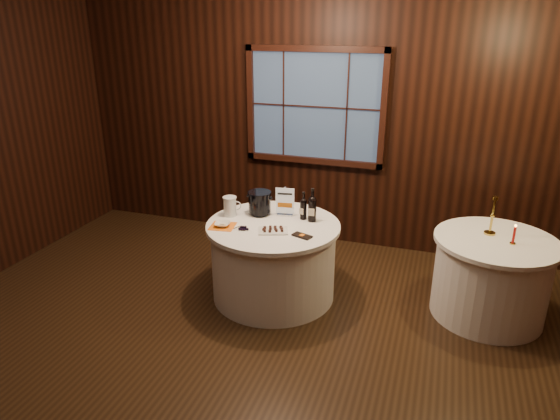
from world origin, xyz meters
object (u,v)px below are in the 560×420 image
(chocolate_plate, at_px, (273,230))
(red_candle, at_px, (514,236))
(main_table, at_px, (273,260))
(grape_bunch, at_px, (243,228))
(side_table, at_px, (491,277))
(ice_bucket, at_px, (260,203))
(sign_stand, at_px, (285,206))
(chocolate_box, at_px, (302,236))
(brass_candlestick, at_px, (492,221))
(port_bottle_right, at_px, (312,207))
(glass_pitcher, at_px, (230,206))
(cracker_bowl, at_px, (222,224))
(port_bottle_left, at_px, (303,207))

(chocolate_plate, relative_size, red_candle, 1.72)
(main_table, distance_m, grape_bunch, 0.51)
(side_table, relative_size, ice_bucket, 4.56)
(sign_stand, xyz_separation_m, ice_bucket, (-0.25, -0.05, 0.02))
(ice_bucket, bearing_deg, chocolate_box, -35.07)
(chocolate_box, bearing_deg, side_table, 36.14)
(ice_bucket, height_order, brass_candlestick, brass_candlestick)
(port_bottle_right, xyz_separation_m, ice_bucket, (-0.54, 0.00, -0.02))
(ice_bucket, height_order, chocolate_plate, ice_bucket)
(main_table, bearing_deg, sign_stand, 81.34)
(brass_candlestick, bearing_deg, ice_bucket, -174.42)
(grape_bunch, height_order, red_candle, red_candle)
(glass_pitcher, bearing_deg, side_table, -18.90)
(glass_pitcher, bearing_deg, cracker_bowl, -105.62)
(grape_bunch, bearing_deg, brass_candlestick, 16.30)
(grape_bunch, distance_m, brass_candlestick, 2.25)
(side_table, distance_m, sign_stand, 2.02)
(port_bottle_left, relative_size, chocolate_plate, 0.88)
(sign_stand, bearing_deg, brass_candlestick, -4.63)
(sign_stand, distance_m, grape_bunch, 0.54)
(side_table, relative_size, red_candle, 5.88)
(chocolate_box, bearing_deg, glass_pitcher, -178.49)
(port_bottle_left, relative_size, port_bottle_right, 0.84)
(side_table, relative_size, chocolate_plate, 3.42)
(ice_bucket, xyz_separation_m, red_candle, (2.33, 0.04, -0.05))
(chocolate_box, xyz_separation_m, grape_bunch, (-0.56, -0.03, 0.01))
(ice_bucket, xyz_separation_m, chocolate_box, (0.55, -0.39, -0.12))
(chocolate_plate, height_order, chocolate_box, chocolate_plate)
(main_table, bearing_deg, glass_pitcher, 171.69)
(sign_stand, bearing_deg, chocolate_box, -64.60)
(red_candle, bearing_deg, port_bottle_right, -178.46)
(glass_pitcher, xyz_separation_m, cracker_bowl, (0.04, -0.28, -0.08))
(red_candle, bearing_deg, sign_stand, 179.74)
(port_bottle_left, xyz_separation_m, cracker_bowl, (-0.67, -0.42, -0.10))
(ice_bucket, distance_m, chocolate_box, 0.68)
(port_bottle_right, bearing_deg, red_candle, -1.99)
(port_bottle_right, bearing_deg, chocolate_plate, -130.36)
(main_table, relative_size, grape_bunch, 8.22)
(chocolate_plate, bearing_deg, grape_bunch, -168.84)
(glass_pitcher, bearing_deg, brass_candlestick, -16.41)
(side_table, height_order, red_candle, red_candle)
(port_bottle_left, xyz_separation_m, ice_bucket, (-0.44, -0.02, 0.01))
(port_bottle_right, distance_m, grape_bunch, 0.70)
(port_bottle_right, xyz_separation_m, chocolate_plate, (-0.27, -0.36, -0.13))
(chocolate_plate, bearing_deg, side_table, 13.77)
(port_bottle_right, distance_m, brass_candlestick, 1.62)
(chocolate_plate, bearing_deg, port_bottle_left, 65.70)
(sign_stand, relative_size, port_bottle_right, 0.90)
(main_table, height_order, port_bottle_left, port_bottle_left)
(grape_bunch, bearing_deg, chocolate_plate, 11.16)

